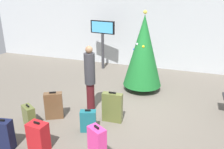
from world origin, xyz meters
name	(u,v)px	position (x,y,z in m)	size (l,w,h in m)	color
ground_plane	(126,114)	(0.00, 0.00, 0.00)	(16.00, 16.00, 0.00)	#665E54
back_wall	(156,29)	(0.00, 4.33, 1.66)	(16.00, 0.20, 3.33)	#B7BCC1
holiday_tree	(143,51)	(0.03, 1.73, 1.33)	(1.24, 1.24, 2.58)	#4C3319
flight_info_kiosk	(103,35)	(-2.03, 3.43, 1.45)	(1.10, 0.28, 2.01)	#333338
traveller_0	(90,77)	(-0.99, -0.11, 0.97)	(0.40, 0.40, 1.81)	#4C1419
suitcase_0	(29,116)	(-2.09, -1.32, 0.25)	(0.44, 0.36, 0.54)	#59602D
suitcase_1	(38,137)	(-1.28, -2.04, 0.31)	(0.41, 0.31, 0.66)	#B2191E
suitcase_2	(4,135)	(-1.95, -2.24, 0.33)	(0.38, 0.28, 0.70)	#141938
suitcase_3	(88,121)	(-0.62, -1.07, 0.26)	(0.41, 0.30, 0.56)	#19606B
suitcase_4	(97,147)	(0.02, -2.04, 0.40)	(0.39, 0.34, 0.84)	#E5388C
suitcase_5	(54,106)	(-1.70, -0.82, 0.35)	(0.49, 0.39, 0.74)	brown
suitcase_6	(112,107)	(-0.23, -0.47, 0.38)	(0.51, 0.18, 0.80)	#59602D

